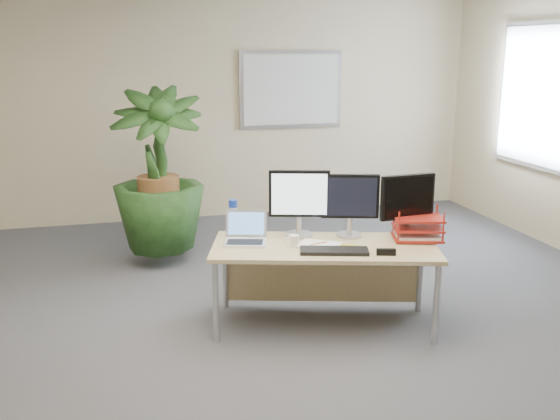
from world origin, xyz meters
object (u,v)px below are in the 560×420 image
object	(u,v)px
monitor_left	(299,199)
laptop	(246,234)
monitor_right	(350,201)
desk	(324,258)
floor_plant	(159,188)

from	to	relation	value
monitor_left	laptop	size ratio (longest dim) A/B	1.38
monitor_right	laptop	world-z (taller)	monitor_right
monitor_right	monitor_left	bearing A→B (deg)	163.65
desk	laptop	size ratio (longest dim) A/B	4.76
monitor_left	monitor_right	distance (m)	0.39
floor_plant	monitor_right	world-z (taller)	floor_plant
desk	monitor_right	world-z (taller)	monitor_right
desk	monitor_right	distance (m)	0.48
monitor_left	monitor_right	world-z (taller)	monitor_left
floor_plant	laptop	world-z (taller)	floor_plant
monitor_left	monitor_right	size ratio (longest dim) A/B	1.06
floor_plant	laptop	bearing A→B (deg)	-70.62
laptop	floor_plant	bearing A→B (deg)	109.38
desk	monitor_left	xyz separation A→B (m)	(-0.14, 0.19, 0.43)
desk	monitor_right	size ratio (longest dim) A/B	3.66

